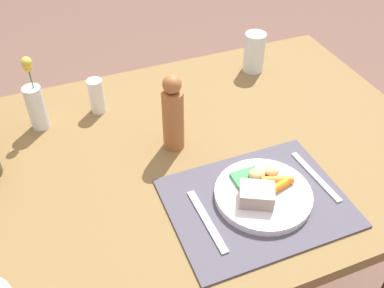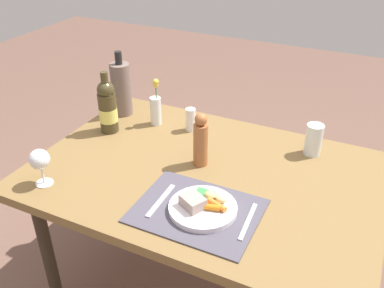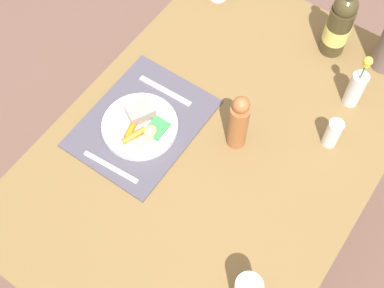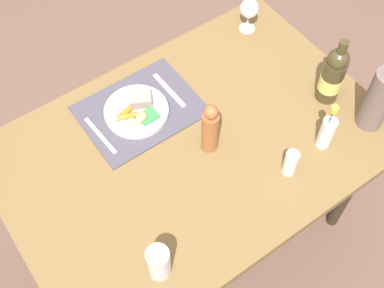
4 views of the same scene
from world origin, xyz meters
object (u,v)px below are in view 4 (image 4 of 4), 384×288
Objects in this scene: salt_shaker at (290,163)px; water_tumbler at (159,264)px; dining_table at (194,154)px; flower_vase at (327,130)px; knife at (100,136)px; pepper_mill at (210,129)px; wine_bottle at (333,75)px; dinner_plate at (137,110)px; cooler_bottle at (379,99)px; fork at (169,90)px; wine_glass at (249,9)px.

salt_shaker is 0.80× the size of water_tumbler.
dining_table is 5.91× the size of flower_vase.
pepper_mill is (-0.29, 0.25, 0.10)m from knife.
dining_table is at bearing -138.13° from water_tumbler.
pepper_mill is 0.49m from wine_bottle.
dinner_plate is at bearing -63.73° from pepper_mill.
flower_vase is 2.11× the size of salt_shaker.
knife reaches higher than dining_table.
water_tumbler is at bearing 12.90° from wine_bottle.
cooler_bottle is at bearing -178.39° from water_tumbler.
cooler_bottle reaches higher than knife.
dinner_plate is 1.21× the size of fork.
flower_vase is at bearing 138.71° from knife.
dining_table is 9.98× the size of water_tumbler.
pepper_mill is (-0.04, 0.04, 0.18)m from dining_table.
water_tumbler is (0.91, 0.03, -0.07)m from cooler_bottle.
flower_vase is 0.22m from wine_bottle.
salt_shaker is (-0.29, 0.50, 0.03)m from dinner_plate.
knife is 0.84× the size of pepper_mill.
dinner_plate is 0.16m from knife.
pepper_mill reaches higher than knife.
dinner_plate is 1.75× the size of water_tumbler.
knife is 0.78m from flower_vase.
wine_glass reaches higher than knife.
fork is 0.59m from wine_bottle.
wine_glass is 0.47× the size of cooler_bottle.
dining_table is 0.34m from knife.
wine_glass is 1.36× the size of salt_shaker.
water_tumbler reaches higher than salt_shaker.
fork is 0.59m from flower_vase.
pepper_mill reaches higher than wine_glass.
knife is at bearing -100.29° from water_tumbler.
water_tumbler is at bearing 35.19° from pepper_mill.
wine_bottle reaches higher than flower_vase.
wine_bottle is (-0.52, 0.11, 0.19)m from dining_table.
water_tumbler is (0.35, 0.31, 0.13)m from dining_table.
wine_glass is 0.52× the size of wine_bottle.
wine_bottle reaches higher than water_tumbler.
cooler_bottle is (-0.51, 0.53, 0.12)m from fork.
salt_shaker is at bearing -1.64° from cooler_bottle.
fork is 0.86× the size of pepper_mill.
flower_vase is 1.69× the size of water_tumbler.
wine_bottle is at bearing 153.47° from knife.
flower_vase is at bearing 76.71° from wine_glass.
salt_shaker is (-0.45, 0.49, 0.05)m from knife.
knife is at bearing 3.55° from dinner_plate.
wine_glass is at bearing -170.00° from fork.
dinner_plate is at bearing -37.62° from cooler_bottle.
wine_bottle is at bearing 167.90° from dining_table.
knife is at bearing -47.55° from salt_shaker.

